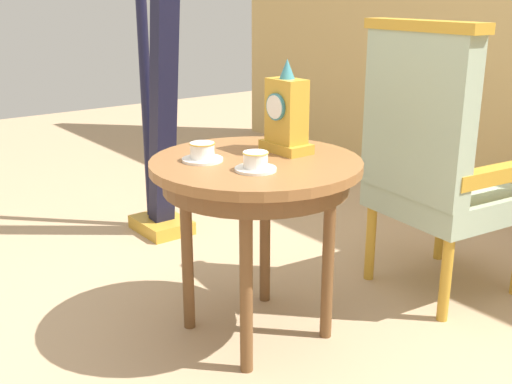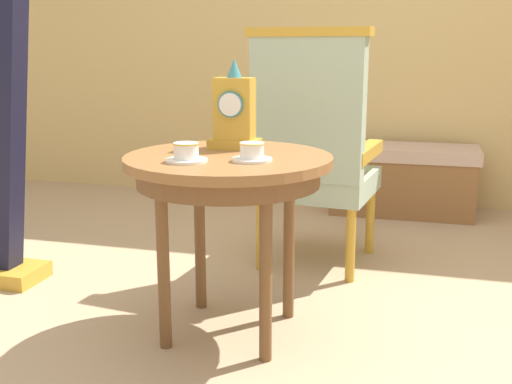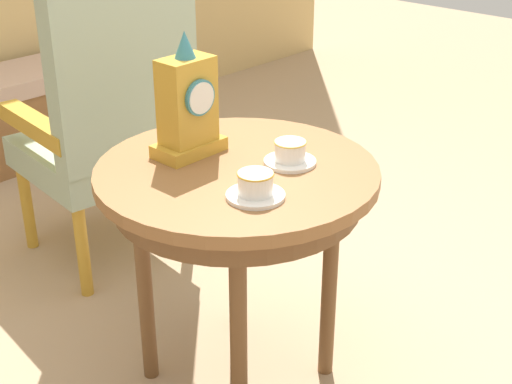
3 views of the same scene
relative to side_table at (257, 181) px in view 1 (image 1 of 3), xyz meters
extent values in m
plane|color=tan|center=(0.06, 0.00, -0.60)|extent=(10.00, 10.00, 0.00)
cylinder|color=brown|center=(0.00, 0.00, 0.06)|extent=(0.75, 0.75, 0.03)
cylinder|color=brown|center=(0.00, 0.00, 0.01)|extent=(0.66, 0.66, 0.07)
cylinder|color=brown|center=(0.19, 0.19, -0.28)|extent=(0.04, 0.04, 0.64)
cylinder|color=brown|center=(-0.19, 0.19, -0.28)|extent=(0.04, 0.04, 0.64)
cylinder|color=brown|center=(-0.19, -0.19, -0.28)|extent=(0.04, 0.04, 0.64)
cylinder|color=brown|center=(0.19, -0.19, -0.28)|extent=(0.04, 0.04, 0.64)
cylinder|color=white|center=(-0.10, -0.16, 0.08)|extent=(0.14, 0.14, 0.01)
cylinder|color=white|center=(-0.10, -0.16, 0.11)|extent=(0.08, 0.08, 0.06)
torus|color=gold|center=(-0.10, -0.16, 0.14)|extent=(0.09, 0.09, 0.00)
cylinder|color=white|center=(0.11, -0.09, 0.08)|extent=(0.14, 0.14, 0.01)
cylinder|color=white|center=(0.11, -0.09, 0.11)|extent=(0.08, 0.08, 0.05)
torus|color=gold|center=(0.11, -0.09, 0.14)|extent=(0.09, 0.09, 0.00)
cube|color=gold|center=(-0.02, 0.15, 0.10)|extent=(0.19, 0.11, 0.04)
cube|color=gold|center=(-0.02, 0.15, 0.23)|extent=(0.14, 0.09, 0.23)
cylinder|color=teal|center=(-0.02, 0.10, 0.25)|extent=(0.10, 0.01, 0.10)
cylinder|color=white|center=(-0.02, 0.10, 0.25)|extent=(0.08, 0.00, 0.08)
cone|color=teal|center=(-0.02, 0.15, 0.38)|extent=(0.06, 0.06, 0.07)
cube|color=#9EB299|center=(0.18, 0.88, -0.20)|extent=(0.58, 0.58, 0.11)
cube|color=#9EB299|center=(0.16, 0.66, 0.18)|extent=(0.53, 0.15, 0.64)
cube|color=gold|center=(0.16, 0.66, 0.52)|extent=(0.57, 0.16, 0.04)
cube|color=gold|center=(0.41, 0.85, -0.03)|extent=(0.12, 0.47, 0.06)
cube|color=gold|center=(-0.05, 0.91, -0.03)|extent=(0.12, 0.47, 0.06)
cylinder|color=gold|center=(-0.01, 1.12, -0.43)|extent=(0.04, 0.04, 0.35)
cylinder|color=gold|center=(0.38, 0.64, -0.43)|extent=(0.04, 0.04, 0.35)
cylinder|color=gold|center=(-0.06, 0.69, -0.43)|extent=(0.04, 0.04, 0.35)
cube|color=gold|center=(-1.15, 0.23, -0.57)|extent=(0.32, 0.24, 0.07)
cylinder|color=#191933|center=(-1.25, 0.23, 0.34)|extent=(0.06, 0.06, 1.75)
cube|color=black|center=(-1.05, 0.23, 0.27)|extent=(0.28, 0.11, 1.61)
camera|label=1|loc=(1.68, -1.29, 0.63)|focal=43.86mm
camera|label=2|loc=(0.67, -2.10, 0.46)|focal=43.90mm
camera|label=3|loc=(-1.25, -1.24, 0.86)|focal=51.51mm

